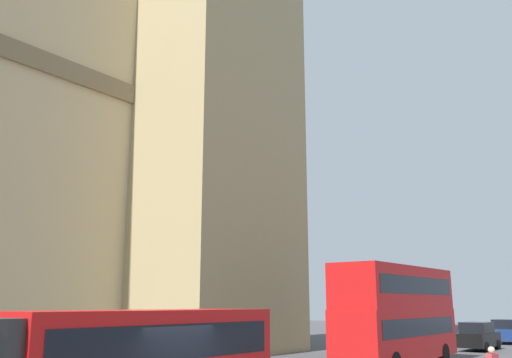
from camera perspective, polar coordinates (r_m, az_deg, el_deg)
The scene contains 3 objects.
double_decker_bus at distance 29.41m, azimuth 14.43°, elevation -13.14°, with size 9.86×2.54×4.90m.
sedan_lead at distance 41.46m, azimuth 22.11°, elevation -14.91°, with size 4.40×1.86×1.85m.
sedan_trailing at distance 49.38m, azimuth 24.70°, elevation -14.20°, with size 4.40×1.86×1.85m.
Camera 1 is at (-10.41, -9.82, 3.07)m, focal length 38.48 mm.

